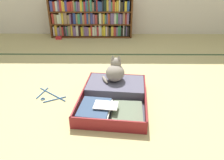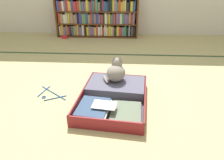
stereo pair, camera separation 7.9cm
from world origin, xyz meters
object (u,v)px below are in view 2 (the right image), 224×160
(open_suitcase, at_px, (113,95))
(clothes_hanger, at_px, (50,94))
(black_cat, at_px, (116,71))
(bookshelf, at_px, (97,17))
(small_red_pouch, at_px, (65,37))

(open_suitcase, relative_size, clothes_hanger, 2.71)
(open_suitcase, height_order, black_cat, black_cat)
(bookshelf, height_order, black_cat, bookshelf)
(small_red_pouch, bearing_deg, bookshelf, 20.14)
(black_cat, xyz_separation_m, small_red_pouch, (-1.01, 1.82, -0.18))
(black_cat, bearing_deg, clothes_hanger, -167.07)
(open_suitcase, xyz_separation_m, small_red_pouch, (-1.00, 2.02, -0.02))
(open_suitcase, distance_m, black_cat, 0.25)
(clothes_hanger, distance_m, small_red_pouch, 2.00)
(bookshelf, bearing_deg, clothes_hanger, -95.47)
(black_cat, bearing_deg, bookshelf, 101.96)
(clothes_hanger, bearing_deg, black_cat, 12.93)
(black_cat, height_order, small_red_pouch, black_cat)
(open_suitcase, distance_m, clothes_hanger, 0.63)
(bookshelf, height_order, small_red_pouch, bookshelf)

